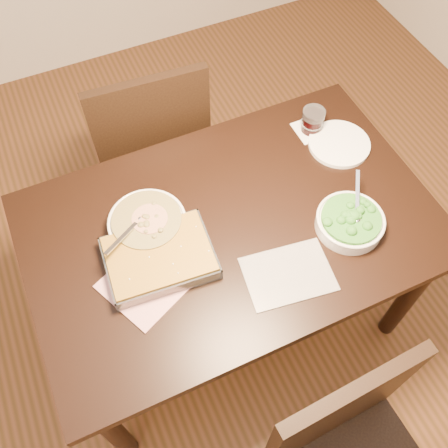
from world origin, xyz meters
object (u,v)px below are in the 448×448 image
(stew_bowl, at_px, (148,224))
(broccoli_bowl, at_px, (350,222))
(dinner_plate, at_px, (339,144))
(wine_tumbler, at_px, (313,120))
(baking_dish, at_px, (160,258))
(chair_far, at_px, (150,140))
(table, at_px, (232,239))

(stew_bowl, bearing_deg, broccoli_bowl, -23.49)
(stew_bowl, distance_m, dinner_plate, 0.79)
(stew_bowl, xyz_separation_m, wine_tumbler, (0.73, 0.17, 0.02))
(dinner_plate, bearing_deg, baking_dish, -166.44)
(wine_tumbler, bearing_deg, stew_bowl, -166.79)
(wine_tumbler, height_order, chair_far, chair_far)
(table, height_order, dinner_plate, dinner_plate)
(broccoli_bowl, bearing_deg, table, 154.20)
(table, height_order, baking_dish, baking_dish)
(baking_dish, distance_m, chair_far, 0.75)
(broccoli_bowl, height_order, wine_tumbler, wine_tumbler)
(table, distance_m, broccoli_bowl, 0.42)
(dinner_plate, bearing_deg, broccoli_bowl, -116.64)
(stew_bowl, xyz_separation_m, dinner_plate, (0.79, 0.06, -0.03))
(baking_dish, bearing_deg, stew_bowl, 91.43)
(table, bearing_deg, broccoli_bowl, -25.80)
(broccoli_bowl, relative_size, wine_tumbler, 2.58)
(baking_dish, height_order, chair_far, chair_far)
(broccoli_bowl, distance_m, wine_tumbler, 0.46)
(wine_tumbler, relative_size, dinner_plate, 0.41)
(dinner_plate, bearing_deg, stew_bowl, -175.83)
(chair_far, bearing_deg, wine_tumbler, 148.78)
(baking_dish, bearing_deg, table, 12.26)
(stew_bowl, xyz_separation_m, chair_far, (0.18, 0.56, -0.23))
(table, relative_size, baking_dish, 3.85)
(stew_bowl, bearing_deg, chair_far, 72.06)
(broccoli_bowl, distance_m, dinner_plate, 0.37)
(table, height_order, stew_bowl, stew_bowl)
(table, bearing_deg, stew_bowl, 159.72)
(table, relative_size, stew_bowl, 5.34)
(broccoli_bowl, bearing_deg, stew_bowl, 156.51)
(wine_tumbler, bearing_deg, baking_dish, -157.48)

